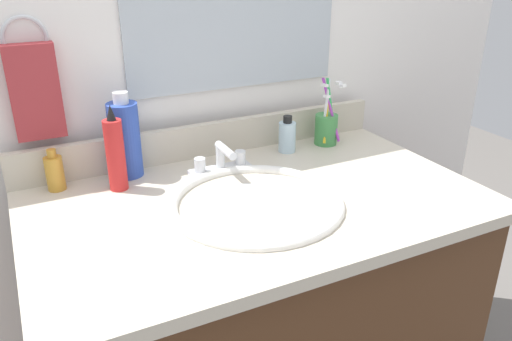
{
  "coord_description": "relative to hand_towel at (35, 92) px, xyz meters",
  "views": [
    {
      "loc": [
        -0.47,
        -0.93,
        1.39
      ],
      "look_at": [
        -0.01,
        0.0,
        0.94
      ],
      "focal_mm": 35.81,
      "sensor_mm": 36.0,
      "label": 1
    }
  ],
  "objects": [
    {
      "name": "sink_basin",
      "position": [
        0.39,
        -0.35,
        -0.25
      ],
      "size": [
        0.39,
        0.39,
        0.11
      ],
      "color": "white",
      "rests_on": "countertop"
    },
    {
      "name": "bottle_gel_clear",
      "position": [
        0.62,
        -0.1,
        -0.18
      ],
      "size": [
        0.05,
        0.05,
        0.1
      ],
      "color": "silver",
      "rests_on": "countertop"
    },
    {
      "name": "towel_ring",
      "position": [
        0.0,
        0.02,
        0.12
      ],
      "size": [
        0.1,
        0.01,
        0.1
      ],
      "primitive_type": "torus",
      "rotation": [
        1.57,
        0.0,
        0.0
      ],
      "color": "silver"
    },
    {
      "name": "countertop",
      "position": [
        0.41,
        -0.32,
        -0.23
      ],
      "size": [
        1.03,
        0.62,
        0.03
      ],
      "primitive_type": "cube",
      "color": "beige",
      "rests_on": "vanity_cabinet"
    },
    {
      "name": "bottle_oil_amber",
      "position": [
        0.01,
        -0.07,
        -0.18
      ],
      "size": [
        0.04,
        0.04,
        0.1
      ],
      "color": "gold",
      "rests_on": "countertop"
    },
    {
      "name": "hand_towel",
      "position": [
        0.0,
        0.0,
        0.0
      ],
      "size": [
        0.11,
        0.04,
        0.22
      ],
      "primitive_type": "cube",
      "color": "#A53338"
    },
    {
      "name": "back_wall",
      "position": [
        0.41,
        0.04,
        -0.44
      ],
      "size": [
        2.13,
        0.04,
        1.3
      ],
      "primitive_type": "cube",
      "color": "white",
      "rests_on": "ground_plane"
    },
    {
      "name": "bottle_spray_red",
      "position": [
        0.14,
        -0.13,
        -0.13
      ],
      "size": [
        0.04,
        0.04,
        0.21
      ],
      "color": "red",
      "rests_on": "countertop"
    },
    {
      "name": "cup_green",
      "position": [
        0.75,
        -0.09,
        -0.17
      ],
      "size": [
        0.06,
        0.08,
        0.19
      ],
      "color": "#3F8C47",
      "rests_on": "countertop"
    },
    {
      "name": "backsplash",
      "position": [
        0.41,
        -0.02,
        -0.18
      ],
      "size": [
        1.03,
        0.02,
        0.09
      ],
      "primitive_type": "cube",
      "color": "beige",
      "rests_on": "countertop"
    },
    {
      "name": "faucet",
      "position": [
        0.39,
        -0.15,
        -0.19
      ],
      "size": [
        0.16,
        0.1,
        0.08
      ],
      "color": "silver",
      "rests_on": "countertop"
    },
    {
      "name": "bottle_shampoo_blue",
      "position": [
        0.18,
        -0.06,
        -0.12
      ],
      "size": [
        0.07,
        0.07,
        0.21
      ],
      "color": "#2D4CB2",
      "rests_on": "countertop"
    }
  ]
}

